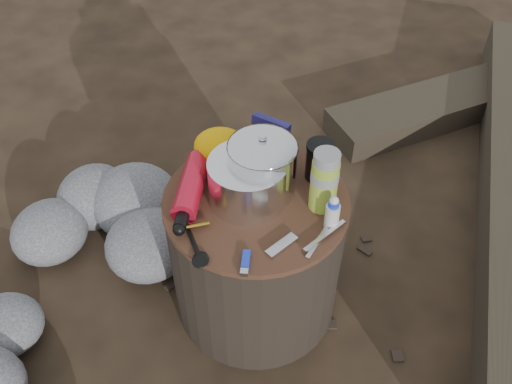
# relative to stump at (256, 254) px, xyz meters

# --- Properties ---
(ground) EXTENTS (60.00, 60.00, 0.00)m
(ground) POSITION_rel_stump_xyz_m (0.00, 0.00, -0.23)
(ground) COLOR #2F2217
(ground) RESTS_ON ground
(stump) EXTENTS (0.49, 0.49, 0.45)m
(stump) POSITION_rel_stump_xyz_m (0.00, 0.00, 0.00)
(stump) COLOR black
(stump) RESTS_ON ground
(rock_ring) EXTENTS (0.49, 1.06, 0.21)m
(rock_ring) POSITION_rel_stump_xyz_m (-0.56, -0.14, -0.12)
(rock_ring) COLOR #5B5B60
(rock_ring) RESTS_ON ground
(log_small) EXTENTS (1.24, 0.91, 0.11)m
(log_small) POSITION_rel_stump_xyz_m (0.78, 1.14, -0.17)
(log_small) COLOR #30291E
(log_small) RESTS_ON ground
(foil_windscreen) EXTENTS (0.20, 0.20, 0.12)m
(foil_windscreen) POSITION_rel_stump_xyz_m (-0.02, 0.00, 0.29)
(foil_windscreen) COLOR white
(foil_windscreen) RESTS_ON stump
(camping_pot) EXTENTS (0.18, 0.18, 0.18)m
(camping_pot) POSITION_rel_stump_xyz_m (0.01, 0.04, 0.31)
(camping_pot) COLOR silver
(camping_pot) RESTS_ON stump
(fuel_bottle) EXTENTS (0.07, 0.27, 0.07)m
(fuel_bottle) POSITION_rel_stump_xyz_m (-0.17, -0.01, 0.26)
(fuel_bottle) COLOR red
(fuel_bottle) RESTS_ON stump
(thermos) EXTENTS (0.07, 0.07, 0.17)m
(thermos) POSITION_rel_stump_xyz_m (0.17, 0.00, 0.31)
(thermos) COLOR #8EAA32
(thermos) RESTS_ON stump
(travel_mug) EXTENTS (0.07, 0.07, 0.11)m
(travel_mug) POSITION_rel_stump_xyz_m (0.16, 0.11, 0.28)
(travel_mug) COLOR black
(travel_mug) RESTS_ON stump
(stuff_sack) EXTENTS (0.15, 0.12, 0.10)m
(stuff_sack) POSITION_rel_stump_xyz_m (-0.12, 0.14, 0.28)
(stuff_sack) COLOR #F2A800
(stuff_sack) RESTS_ON stump
(food_pouch) EXTENTS (0.11, 0.07, 0.14)m
(food_pouch) POSITION_rel_stump_xyz_m (0.01, 0.16, 0.29)
(food_pouch) COLOR #1A1655
(food_pouch) RESTS_ON stump
(lighter) EXTENTS (0.02, 0.07, 0.01)m
(lighter) POSITION_rel_stump_xyz_m (0.00, -0.21, 0.23)
(lighter) COLOR #1935CC
(lighter) RESTS_ON stump
(multitool) EXTENTS (0.08, 0.09, 0.01)m
(multitool) POSITION_rel_stump_xyz_m (0.08, -0.15, 0.23)
(multitool) COLOR silver
(multitool) RESTS_ON stump
(pot_grabber) EXTENTS (0.10, 0.14, 0.01)m
(pot_grabber) POSITION_rel_stump_xyz_m (0.17, -0.11, 0.23)
(pot_grabber) COLOR silver
(pot_grabber) RESTS_ON stump
(spork) EXTENTS (0.11, 0.16, 0.01)m
(spork) POSITION_rel_stump_xyz_m (-0.14, -0.16, 0.23)
(spork) COLOR black
(spork) RESTS_ON stump
(squeeze_bottle) EXTENTS (0.04, 0.04, 0.09)m
(squeeze_bottle) POSITION_rel_stump_xyz_m (0.20, -0.06, 0.27)
(squeeze_bottle) COLOR beige
(squeeze_bottle) RESTS_ON stump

